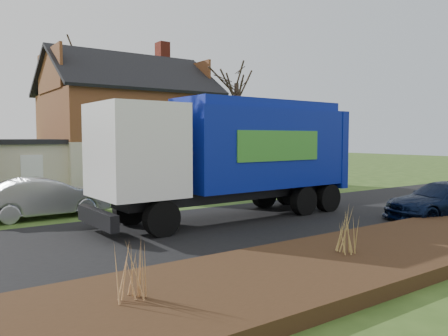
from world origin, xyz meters
TOP-DOWN VIEW (x-y plane):
  - ground at (0.00, 0.00)m, footprint 120.00×120.00m
  - road at (0.00, 0.00)m, footprint 80.00×7.00m
  - mulch_verge at (0.00, -5.30)m, footprint 80.00×3.50m
  - main_house at (1.49, 13.91)m, footprint 12.95×8.95m
  - garbage_truck at (0.80, 1.04)m, footprint 10.06×2.96m
  - silver_sedan at (-4.88, 5.13)m, footprint 4.53×1.75m
  - navy_wagon at (6.83, -3.40)m, footprint 4.89×2.94m
  - tree_front_east at (8.17, 10.96)m, footprint 3.28×3.28m
  - tree_back at (1.84, 22.11)m, footprint 3.60×3.60m
  - grass_clump_west at (-5.85, -5.10)m, footprint 0.36×0.29m
  - grass_clump_mid at (-0.67, -5.21)m, footprint 0.38×0.31m

SIDE VIEW (x-z plane):
  - ground at x=0.00m, z-range 0.00..0.00m
  - road at x=0.00m, z-range 0.00..0.02m
  - mulch_verge at x=0.00m, z-range 0.00..0.30m
  - navy_wagon at x=6.83m, z-range 0.00..1.33m
  - silver_sedan at x=-4.88m, z-range 0.00..1.47m
  - grass_clump_west at x=-5.85m, z-range 0.30..1.25m
  - grass_clump_mid at x=-0.67m, z-range 0.30..1.35m
  - garbage_truck at x=0.80m, z-range 0.33..4.61m
  - main_house at x=1.49m, z-range -0.60..8.66m
  - tree_front_east at x=8.17m, z-range 2.85..11.97m
  - tree_back at x=1.84m, z-range 3.80..15.20m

